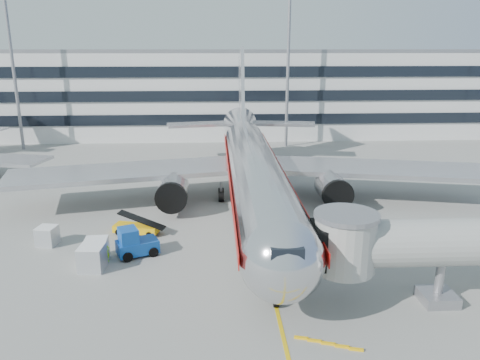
{
  "coord_description": "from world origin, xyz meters",
  "views": [
    {
      "loc": [
        -3.68,
        -34.33,
        15.91
      ],
      "look_at": [
        -1.49,
        7.59,
        4.0
      ],
      "focal_mm": 35.0,
      "sensor_mm": 36.0,
      "label": 1
    }
  ],
  "objects_px": {
    "main_jet": "(252,167)",
    "belt_loader": "(136,228)",
    "baggage_tug": "(135,243)",
    "cargo_container_front": "(97,250)",
    "cargo_container_right": "(47,236)",
    "cargo_container_left": "(92,258)",
    "ramp_worker": "(106,252)"
  },
  "relations": [
    {
      "from": "belt_loader",
      "to": "baggage_tug",
      "type": "relative_size",
      "value": 1.19
    },
    {
      "from": "belt_loader",
      "to": "ramp_worker",
      "type": "relative_size",
      "value": 2.63
    },
    {
      "from": "belt_loader",
      "to": "cargo_container_left",
      "type": "xyz_separation_m",
      "value": [
        -2.13,
        -6.93,
        0.38
      ]
    },
    {
      "from": "main_jet",
      "to": "cargo_container_front",
      "type": "relative_size",
      "value": 28.08
    },
    {
      "from": "cargo_container_front",
      "to": "ramp_worker",
      "type": "height_order",
      "value": "cargo_container_front"
    },
    {
      "from": "main_jet",
      "to": "baggage_tug",
      "type": "bearing_deg",
      "value": -131.39
    },
    {
      "from": "cargo_container_left",
      "to": "ramp_worker",
      "type": "height_order",
      "value": "cargo_container_left"
    },
    {
      "from": "cargo_container_left",
      "to": "cargo_container_front",
      "type": "distance_m",
      "value": 1.48
    },
    {
      "from": "cargo_container_right",
      "to": "ramp_worker",
      "type": "xyz_separation_m",
      "value": [
        5.63,
        -3.54,
        0.01
      ]
    },
    {
      "from": "main_jet",
      "to": "belt_loader",
      "type": "height_order",
      "value": "main_jet"
    },
    {
      "from": "main_jet",
      "to": "cargo_container_left",
      "type": "distance_m",
      "value": 19.29
    },
    {
      "from": "cargo_container_right",
      "to": "baggage_tug",
      "type": "bearing_deg",
      "value": -18.08
    },
    {
      "from": "belt_loader",
      "to": "cargo_container_right",
      "type": "distance_m",
      "value": 7.33
    },
    {
      "from": "main_jet",
      "to": "cargo_container_left",
      "type": "bearing_deg",
      "value": -132.98
    },
    {
      "from": "main_jet",
      "to": "belt_loader",
      "type": "relative_size",
      "value": 11.92
    },
    {
      "from": "baggage_tug",
      "to": "cargo_container_left",
      "type": "bearing_deg",
      "value": -139.8
    },
    {
      "from": "belt_loader",
      "to": "cargo_container_front",
      "type": "height_order",
      "value": "belt_loader"
    },
    {
      "from": "main_jet",
      "to": "baggage_tug",
      "type": "height_order",
      "value": "main_jet"
    },
    {
      "from": "baggage_tug",
      "to": "cargo_container_front",
      "type": "height_order",
      "value": "baggage_tug"
    },
    {
      "from": "cargo_container_left",
      "to": "ramp_worker",
      "type": "distance_m",
      "value": 1.49
    },
    {
      "from": "cargo_container_front",
      "to": "baggage_tug",
      "type": "bearing_deg",
      "value": 16.99
    },
    {
      "from": "baggage_tug",
      "to": "cargo_container_left",
      "type": "height_order",
      "value": "baggage_tug"
    },
    {
      "from": "cargo_container_front",
      "to": "ramp_worker",
      "type": "bearing_deg",
      "value": -14.39
    },
    {
      "from": "main_jet",
      "to": "baggage_tug",
      "type": "distance_m",
      "value": 15.76
    },
    {
      "from": "belt_loader",
      "to": "baggage_tug",
      "type": "distance_m",
      "value": 4.66
    },
    {
      "from": "main_jet",
      "to": "baggage_tug",
      "type": "relative_size",
      "value": 14.15
    },
    {
      "from": "belt_loader",
      "to": "baggage_tug",
      "type": "height_order",
      "value": "baggage_tug"
    },
    {
      "from": "main_jet",
      "to": "belt_loader",
      "type": "bearing_deg",
      "value": -147.19
    },
    {
      "from": "main_jet",
      "to": "ramp_worker",
      "type": "distance_m",
      "value": 17.9
    },
    {
      "from": "cargo_container_front",
      "to": "cargo_container_left",
      "type": "bearing_deg",
      "value": -89.11
    },
    {
      "from": "main_jet",
      "to": "cargo_container_right",
      "type": "bearing_deg",
      "value": -153.03
    },
    {
      "from": "baggage_tug",
      "to": "cargo_container_right",
      "type": "xyz_separation_m",
      "value": [
        -7.64,
        2.49,
        -0.22
      ]
    }
  ]
}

